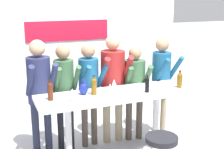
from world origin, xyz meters
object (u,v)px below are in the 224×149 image
Objects in this scene: person_center_left at (89,83)px; wine_bottle_2 at (180,80)px; wine_glass_2 at (114,83)px; wine_bottle_1 at (147,84)px; tasting_table at (115,103)px; wine_bottle_3 at (50,91)px; person_far_left at (40,86)px; wine_glass_1 at (72,92)px; person_right at (161,76)px; wine_bottle_0 at (94,86)px; person_left at (64,85)px; decorative_vase at (83,89)px; person_center at (113,78)px; person_center_right at (135,83)px; wine_glass_0 at (110,87)px.

person_center_left is 1.40m from wine_bottle_2.
wine_glass_2 is at bearing 167.49° from wine_bottle_2.
wine_bottle_1 is 1.49× the size of wine_glass_2.
tasting_table is 0.96m from wine_bottle_3.
person_far_left is 1.06× the size of person_center_left.
wine_bottle_3 is 0.30m from wine_glass_1.
wine_bottle_2 is (2.00, -0.61, 0.04)m from person_far_left.
wine_glass_1 is at bearing -171.78° from person_right.
person_far_left is at bearing 158.97° from wine_glass_2.
person_far_left reaches higher than person_center_left.
wine_bottle_0 reaches higher than wine_bottle_1.
person_left is 7.79× the size of decorative_vase.
tasting_table is at bearing -79.20° from person_center_left.
wine_bottle_2 reaches higher than wine_glass_2.
decorative_vase is at bearing -40.34° from person_far_left.
wine_glass_2 is at bearing -35.69° from person_left.
wine_bottle_1 is (0.45, -0.15, 0.28)m from tasting_table.
person_center is 6.87× the size of wine_bottle_1.
person_center is at bearing 25.38° from wine_bottle_3.
person_center_left reaches higher than wine_glass_1.
tasting_table is 0.76m from person_center_right.
wine_glass_2 is at bearing -71.91° from person_center_left.
wine_bottle_3 is at bearing -153.04° from person_center_left.
wine_glass_1 is 0.80× the size of decorative_vase.
wine_bottle_3 is at bearing -123.08° from person_left.
person_right reaches higher than wine_bottle_0.
wine_bottle_0 is 0.98× the size of wine_bottle_3.
person_left reaches higher than wine_bottle_3.
person_left reaches higher than wine_bottle_0.
person_center reaches higher than tasting_table.
person_center reaches higher than wine_glass_1.
wine_bottle_0 is 1.30× the size of decorative_vase.
person_center_left is 0.52m from decorative_vase.
decorative_vase reaches higher than wine_glass_0.
person_center is 0.74m from wine_bottle_1.
wine_bottle_1 reaches higher than wine_glass_2.
decorative_vase is (0.17, -0.44, 0.05)m from person_left.
person_far_left is at bearing 145.97° from wine_bottle_0.
wine_bottle_2 is 1.51× the size of wine_glass_0.
tasting_table is at bearing -108.14° from wine_glass_2.
person_far_left is 1.05× the size of person_left.
person_center_left reaches higher than wine_bottle_2.
person_right is 9.78× the size of wine_glass_1.
wine_glass_1 is (-1.11, 0.02, 0.00)m from wine_bottle_1.
wine_bottle_0 is 0.23m from wine_glass_0.
wine_bottle_2 is at bearing -6.40° from wine_bottle_0.
wine_bottle_1 is 0.90× the size of wine_bottle_3.
tasting_table is 7.70× the size of wine_bottle_3.
person_center_left is at bearing 79.97° from wine_bottle_0.
person_left is 1.26m from wine_bottle_1.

